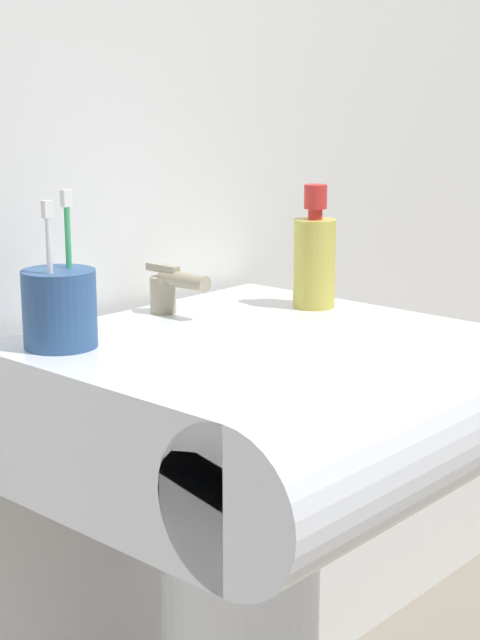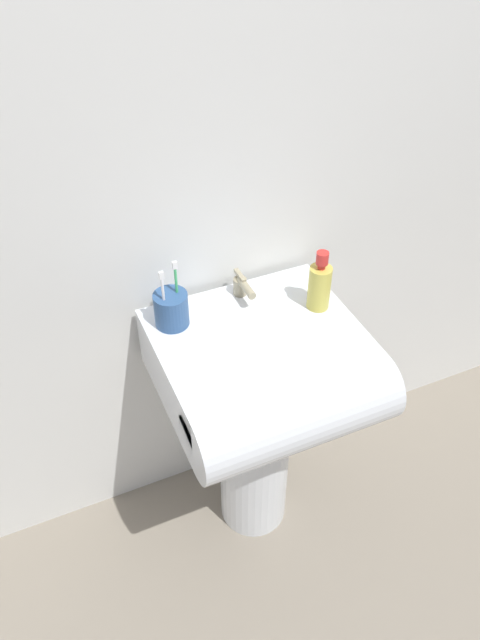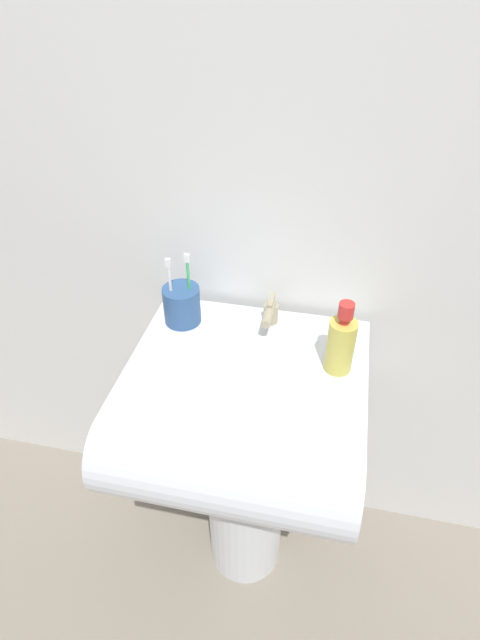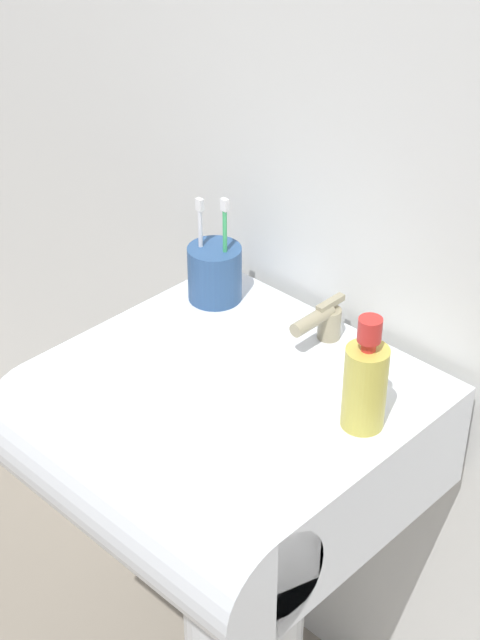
{
  "view_description": "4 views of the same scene",
  "coord_description": "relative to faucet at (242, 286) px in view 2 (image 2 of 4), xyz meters",
  "views": [
    {
      "loc": [
        -0.89,
        -0.8,
        1.1
      ],
      "look_at": [
        0.01,
        0.01,
        0.82
      ],
      "focal_mm": 55.0,
      "sensor_mm": 36.0,
      "label": 1
    },
    {
      "loc": [
        -0.51,
        -1.06,
        1.86
      ],
      "look_at": [
        -0.04,
        0.02,
        0.84
      ],
      "focal_mm": 35.0,
      "sensor_mm": 36.0,
      "label": 2
    },
    {
      "loc": [
        0.15,
        -0.78,
        1.55
      ],
      "look_at": [
        -0.02,
        0.03,
        0.9
      ],
      "focal_mm": 28.0,
      "sensor_mm": 36.0,
      "label": 3
    },
    {
      "loc": [
        0.8,
        -0.83,
        1.66
      ],
      "look_at": [
        0.01,
        -0.02,
        0.91
      ],
      "focal_mm": 55.0,
      "sensor_mm": 36.0,
      "label": 4
    }
  ],
  "objects": [
    {
      "name": "ground_plane",
      "position": [
        -0.02,
        -0.15,
        -0.84
      ],
      "size": [
        6.0,
        6.0,
        0.0
      ],
      "primitive_type": "plane",
      "color": "gray",
      "rests_on": "ground"
    },
    {
      "name": "wall_back",
      "position": [
        -0.02,
        0.11,
        0.36
      ],
      "size": [
        5.0,
        0.05,
        2.4
      ],
      "primitive_type": "cube",
      "color": "silver",
      "rests_on": "ground"
    },
    {
      "name": "sink_pedestal",
      "position": [
        -0.02,
        -0.15,
        -0.53
      ],
      "size": [
        0.21,
        0.21,
        0.62
      ],
      "primitive_type": "cylinder",
      "color": "white",
      "rests_on": "ground"
    },
    {
      "name": "sink_basin",
      "position": [
        -0.02,
        -0.21,
        -0.13
      ],
      "size": [
        0.52,
        0.51,
        0.18
      ],
      "color": "white",
      "rests_on": "sink_pedestal"
    },
    {
      "name": "faucet",
      "position": [
        0.0,
        0.0,
        0.0
      ],
      "size": [
        0.04,
        0.11,
        0.07
      ],
      "color": "tan",
      "rests_on": "sink_basin"
    },
    {
      "name": "toothbrush_cup",
      "position": [
        -0.21,
        -0.03,
        0.01
      ],
      "size": [
        0.09,
        0.09,
        0.19
      ],
      "color": "#2D5184",
      "rests_on": "sink_basin"
    },
    {
      "name": "soap_bottle",
      "position": [
        0.17,
        -0.12,
        0.03
      ],
      "size": [
        0.06,
        0.06,
        0.17
      ],
      "color": "gold",
      "rests_on": "sink_basin"
    }
  ]
}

